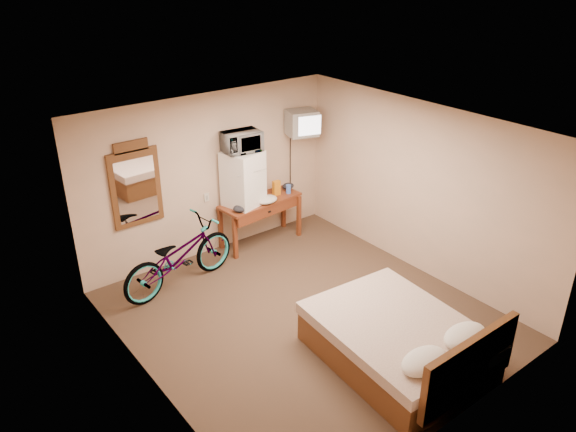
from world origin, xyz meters
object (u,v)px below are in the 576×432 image
object	(u,v)px
blue_cup	(288,189)
bicycle	(179,256)
crt_television	(302,123)
bed	(401,342)
desk	(262,207)
microwave	(242,142)
mini_fridge	(243,178)
wall_mirror	(136,185)

from	to	relation	value
blue_cup	bicycle	bearing A→B (deg)	-171.83
crt_television	bed	world-z (taller)	crt_television
desk	blue_cup	size ratio (longest dim) A/B	9.84
microwave	crt_television	distance (m)	1.12
blue_cup	mini_fridge	bearing A→B (deg)	173.73
wall_mirror	blue_cup	bearing A→B (deg)	-7.17
desk	bicycle	xyz separation A→B (m)	(-1.66, -0.34, -0.16)
blue_cup	microwave	bearing A→B (deg)	173.72
microwave	bicycle	size ratio (longest dim) A/B	0.31
desk	microwave	world-z (taller)	microwave
desk	microwave	distance (m)	1.17
mini_fridge	crt_television	size ratio (longest dim) A/B	1.37
wall_mirror	bicycle	xyz separation A→B (m)	(0.25, -0.62, -0.93)
microwave	crt_television	bearing A→B (deg)	3.84
desk	bicycle	distance (m)	1.70
blue_cup	bed	bearing A→B (deg)	-106.23
mini_fridge	microwave	size ratio (longest dim) A/B	1.55
crt_television	wall_mirror	bearing A→B (deg)	174.75
wall_mirror	bed	size ratio (longest dim) A/B	0.60
blue_cup	bicycle	distance (m)	2.22
bed	blue_cup	bearing A→B (deg)	73.77
desk	crt_television	bearing A→B (deg)	1.52
wall_mirror	bed	distance (m)	4.08
crt_television	bed	bearing A→B (deg)	-110.65
crt_television	bed	xyz separation A→B (m)	(-1.28, -3.40, -1.56)
desk	crt_television	world-z (taller)	crt_television
mini_fridge	wall_mirror	xyz separation A→B (m)	(-1.62, 0.22, 0.22)
mini_fridge	bed	distance (m)	3.55
desk	mini_fridge	distance (m)	0.62
bed	wall_mirror	bearing A→B (deg)	111.61
bicycle	bed	world-z (taller)	bicycle
blue_cup	bed	size ratio (longest dim) A/B	0.07
microwave	bicycle	distance (m)	1.92
mini_fridge	bicycle	distance (m)	1.59
blue_cup	desk	bearing A→B (deg)	176.42
mini_fridge	crt_television	bearing A→B (deg)	-1.78
desk	mini_fridge	world-z (taller)	mini_fridge
microwave	wall_mirror	world-z (taller)	wall_mirror
desk	wall_mirror	size ratio (longest dim) A/B	1.13
blue_cup	crt_television	size ratio (longest dim) A/B	0.23
desk	crt_television	distance (m)	1.47
blue_cup	wall_mirror	bearing A→B (deg)	172.83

